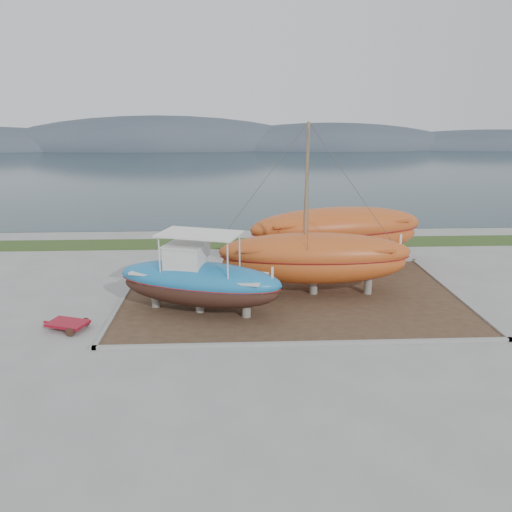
{
  "coord_description": "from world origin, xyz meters",
  "views": [
    {
      "loc": [
        -3.04,
        -21.77,
        9.75
      ],
      "look_at": [
        -1.9,
        4.0,
        2.31
      ],
      "focal_mm": 35.0,
      "sensor_mm": 36.0,
      "label": 1
    }
  ],
  "objects_px": {
    "blue_caique": "(199,273)",
    "red_trailer": "(68,326)",
    "white_dinghy": "(168,273)",
    "orange_sailboat": "(316,212)",
    "orange_bare_hull": "(337,238)"
  },
  "relations": [
    {
      "from": "white_dinghy",
      "to": "orange_bare_hull",
      "type": "relative_size",
      "value": 0.38
    },
    {
      "from": "blue_caique",
      "to": "white_dinghy",
      "type": "distance_m",
      "value": 5.01
    },
    {
      "from": "red_trailer",
      "to": "orange_sailboat",
      "type": "bearing_deg",
      "value": 38.32
    },
    {
      "from": "blue_caique",
      "to": "orange_sailboat",
      "type": "distance_m",
      "value": 7.05
    },
    {
      "from": "blue_caique",
      "to": "white_dinghy",
      "type": "height_order",
      "value": "blue_caique"
    },
    {
      "from": "red_trailer",
      "to": "white_dinghy",
      "type": "bearing_deg",
      "value": 77.0
    },
    {
      "from": "blue_caique",
      "to": "red_trailer",
      "type": "xyz_separation_m",
      "value": [
        -6.02,
        -1.8,
        -1.91
      ]
    },
    {
      "from": "orange_sailboat",
      "to": "red_trailer",
      "type": "relative_size",
      "value": 3.93
    },
    {
      "from": "orange_bare_hull",
      "to": "white_dinghy",
      "type": "bearing_deg",
      "value": -174.89
    },
    {
      "from": "red_trailer",
      "to": "orange_bare_hull",
      "type": "bearing_deg",
      "value": 52.09
    },
    {
      "from": "blue_caique",
      "to": "orange_bare_hull",
      "type": "xyz_separation_m",
      "value": [
        8.4,
        7.42,
        -0.15
      ]
    },
    {
      "from": "orange_bare_hull",
      "to": "blue_caique",
      "type": "bearing_deg",
      "value": -149.84
    },
    {
      "from": "orange_bare_hull",
      "to": "red_trailer",
      "type": "bearing_deg",
      "value": -158.71
    },
    {
      "from": "white_dinghy",
      "to": "orange_bare_hull",
      "type": "xyz_separation_m",
      "value": [
        10.52,
        3.09,
        1.24
      ]
    },
    {
      "from": "blue_caique",
      "to": "white_dinghy",
      "type": "relative_size",
      "value": 1.96
    }
  ]
}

